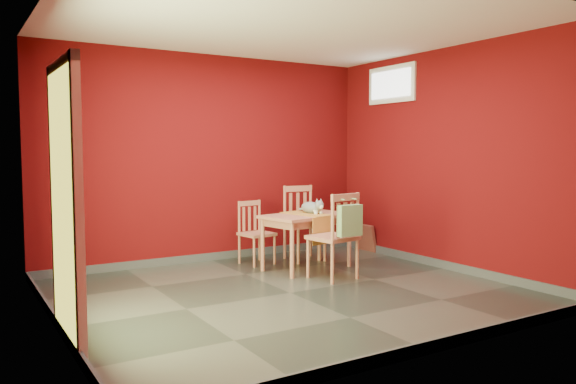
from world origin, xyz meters
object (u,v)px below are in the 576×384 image
picture_frame (365,238)px  chair_near (336,235)px  chair_far_right (303,222)px  dining_table (307,221)px  cat (311,205)px  tote_bag (350,220)px  chair_far_left (255,232)px

picture_frame → chair_near: bearing=-139.6°
chair_far_right → dining_table: bearing=-118.5°
dining_table → cat: size_ratio=2.93×
chair_near → cat: bearing=79.9°
cat → tote_bag: bearing=-99.6°
dining_table → tote_bag: 0.87m
dining_table → chair_near: chair_near is taller
dining_table → picture_frame: size_ratio=3.01×
tote_bag → cat: tote_bag is taller
dining_table → chair_near: bearing=-92.5°
chair_far_right → chair_near: 1.20m
dining_table → picture_frame: bearing=22.7°
dining_table → picture_frame: 1.57m
chair_far_left → tote_bag: bearing=-75.7°
chair_far_left → chair_far_right: chair_far_right is taller
chair_far_left → cat: (0.48, -0.58, 0.37)m
chair_far_left → chair_near: chair_near is taller
chair_far_left → chair_near: (0.36, -1.26, 0.09)m
tote_bag → cat: size_ratio=1.02×
chair_far_left → picture_frame: size_ratio=2.06×
dining_table → chair_near: 0.64m
chair_far_right → tote_bag: 1.43m
cat → picture_frame: 1.53m
chair_far_right → picture_frame: bearing=3.2°
chair_near → picture_frame: size_ratio=2.51×
chair_near → chair_far_left: bearing=105.9°
chair_near → cat: chair_near is taller
tote_bag → cat: 0.91m
dining_table → cat: cat is taller
chair_far_left → picture_frame: 1.80m
tote_bag → picture_frame: size_ratio=1.05×
tote_bag → picture_frame: tote_bag is taller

